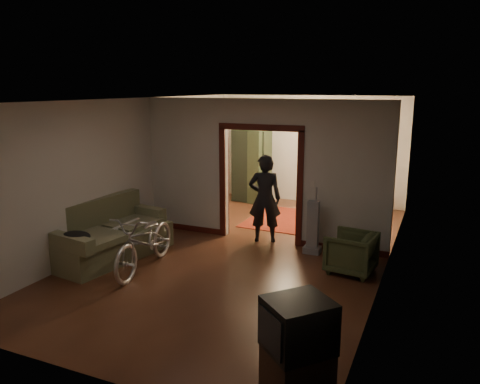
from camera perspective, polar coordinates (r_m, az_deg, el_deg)
The scene contains 24 objects.
floor at distance 8.86m, azimuth 0.78°, elevation -7.20°, with size 5.00×8.50×0.01m, color #3E1F13.
ceiling at distance 8.33m, azimuth 0.84°, elevation 11.23°, with size 5.00×8.50×0.01m, color white.
wall_back at distance 12.46m, azimuth 8.43°, elevation 5.15°, with size 5.00×0.02×2.80m, color beige.
wall_left at distance 9.71m, azimuth -12.94°, elevation 2.82°, with size 0.02×8.50×2.80m, color beige.
wall_right at distance 7.88m, azimuth 17.82°, elevation 0.25°, with size 0.02×8.50×2.80m, color beige.
partition_wall at distance 9.17m, azimuth 2.63°, elevation 2.55°, with size 5.00×0.14×2.80m, color beige.
door_casing at distance 9.22m, azimuth 2.61°, elevation 0.72°, with size 1.74×0.20×2.32m, color #3E130E.
far_window at distance 12.24m, azimuth 11.58°, elevation 5.60°, with size 0.98×0.06×1.28m, color black.
chandelier at distance 10.70m, azimuth 6.09°, elevation 9.09°, with size 0.24×0.24×0.24m, color #FFE0A5.
light_switch at distance 8.81m, azimuth 8.83°, elevation 1.00°, with size 0.08×0.01×0.12m, color silver.
sofa at distance 8.70m, azimuth -15.46°, elevation -4.47°, with size 1.00×2.23×1.03m, color #5D5F3F.
rolled_paper at distance 8.86m, azimuth -13.75°, elevation -3.95°, with size 0.10×0.10×0.77m, color beige.
jacket at distance 7.97m, azimuth -19.35°, elevation -5.07°, with size 0.50×0.37×0.15m, color black.
bicycle at distance 8.00m, azimuth -11.44°, elevation -5.87°, with size 0.67×1.91×1.00m, color silver.
armchair at distance 8.00m, azimuth 13.38°, elevation -7.19°, with size 0.73×0.75×0.68m, color #3D4929.
tv_stand at distance 4.97m, azimuth 6.95°, elevation -21.06°, with size 0.58×0.53×0.53m, color black.
crt_tv at distance 4.71m, azimuth 7.13°, elevation -15.83°, with size 0.60×0.54×0.52m, color black.
vacuum at distance 8.71m, azimuth 8.88°, elevation -4.25°, with size 0.30×0.24×0.99m, color gray.
person at distance 9.19m, azimuth 3.03°, elevation -0.80°, with size 0.64×0.42×1.74m, color black.
oriental_rug at distance 10.92m, azimuth 5.37°, elevation -3.32°, with size 1.54×2.02×0.02m, color maroon.
locker at distance 12.42m, azimuth 1.40°, elevation 3.21°, with size 0.96×0.53×1.92m, color #27311D.
globe at distance 12.30m, azimuth 1.42°, elevation 7.71°, with size 0.30×0.30×0.30m, color #1E5972.
desk at distance 11.91m, azimuth 12.58°, elevation -0.23°, with size 1.10×0.62×0.81m, color #321710.
desk_chair at distance 11.70m, azimuth 10.42°, elevation -0.35°, with size 0.36×0.36×0.82m, color #321710.
Camera 1 is at (3.22, -7.68, 3.03)m, focal length 35.00 mm.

